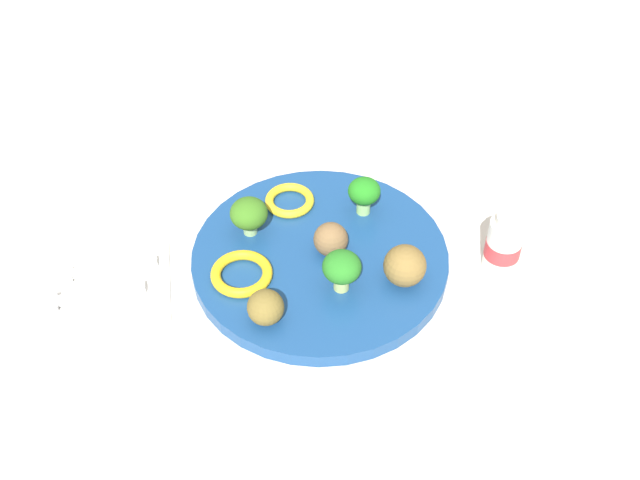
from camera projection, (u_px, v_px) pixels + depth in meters
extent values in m
plane|color=silver|center=(320.00, 263.00, 0.85)|extent=(4.00, 4.00, 0.00)
cylinder|color=navy|center=(320.00, 258.00, 0.84)|extent=(0.28, 0.28, 0.02)
cylinder|color=#ACC26F|center=(341.00, 282.00, 0.80)|extent=(0.02, 0.02, 0.02)
ellipsoid|color=#257321|center=(342.00, 267.00, 0.78)|extent=(0.04, 0.04, 0.03)
cylinder|color=#97CF75|center=(363.00, 206.00, 0.88)|extent=(0.02, 0.02, 0.02)
ellipsoid|color=#207B1D|center=(364.00, 191.00, 0.86)|extent=(0.04, 0.04, 0.03)
cylinder|color=#9AC37D|center=(250.00, 228.00, 0.86)|extent=(0.02, 0.02, 0.01)
ellipsoid|color=#376D1D|center=(249.00, 213.00, 0.84)|extent=(0.04, 0.04, 0.03)
sphere|color=brown|center=(405.00, 266.00, 0.80)|extent=(0.04, 0.04, 0.04)
sphere|color=brown|center=(331.00, 240.00, 0.83)|extent=(0.04, 0.04, 0.04)
sphere|color=brown|center=(266.00, 307.00, 0.76)|extent=(0.04, 0.04, 0.04)
torus|color=yellow|center=(290.00, 200.00, 0.89)|extent=(0.07, 0.07, 0.01)
torus|color=yellow|center=(242.00, 274.00, 0.81)|extent=(0.09, 0.09, 0.01)
cube|color=white|center=(89.00, 287.00, 0.82)|extent=(0.17, 0.13, 0.01)
cube|color=silver|center=(102.00, 294.00, 0.81)|extent=(0.09, 0.02, 0.01)
cube|color=silver|center=(43.00, 304.00, 0.80)|extent=(0.03, 0.02, 0.01)
cube|color=white|center=(115.00, 267.00, 0.84)|extent=(0.09, 0.02, 0.01)
cube|color=silver|center=(46.00, 278.00, 0.82)|extent=(0.06, 0.02, 0.01)
cylinder|color=white|center=(503.00, 246.00, 0.82)|extent=(0.04, 0.04, 0.07)
cylinder|color=red|center=(503.00, 248.00, 0.83)|extent=(0.04, 0.04, 0.02)
cylinder|color=silver|center=(509.00, 220.00, 0.80)|extent=(0.03, 0.03, 0.01)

